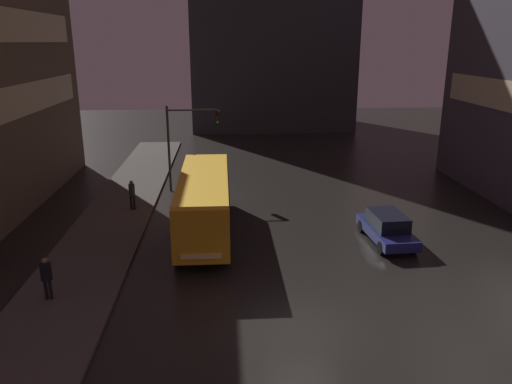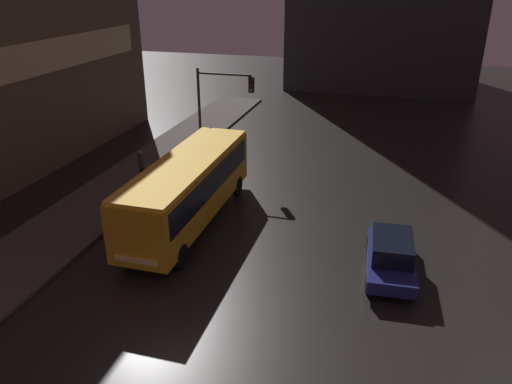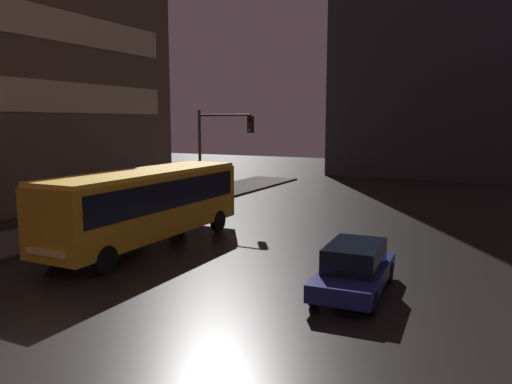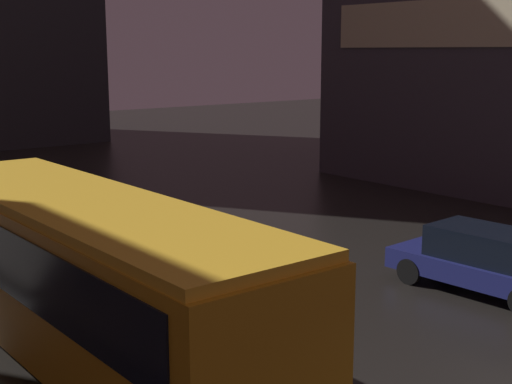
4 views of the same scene
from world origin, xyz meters
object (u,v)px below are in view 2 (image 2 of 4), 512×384
bus_near (188,185)px  car_taxi (391,255)px  pedestrian_near (142,163)px  traffic_light_main (219,100)px

bus_near → car_taxi: (9.18, -1.78, -1.17)m
car_taxi → pedestrian_near: 14.67m
car_taxi → traffic_light_main: bearing=-46.2°
bus_near → traffic_light_main: traffic_light_main is taller
pedestrian_near → bus_near: bearing=-129.8°
car_taxi → pedestrian_near: (-13.59, 5.53, 0.42)m
bus_near → traffic_light_main: 8.36m
pedestrian_near → traffic_light_main: (3.05, 4.25, 2.74)m
bus_near → traffic_light_main: bearing=-80.6°
bus_near → car_taxi: size_ratio=2.32×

